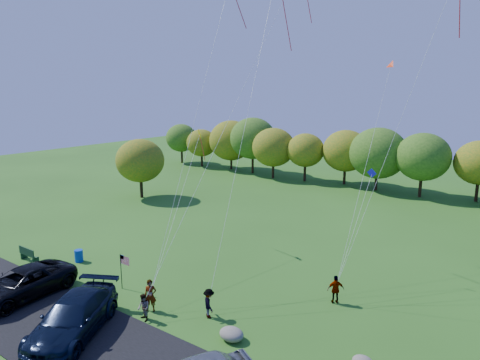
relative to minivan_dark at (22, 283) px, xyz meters
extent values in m
plane|color=#2B5D1A|center=(8.77, 3.29, -0.94)|extent=(140.00, 140.00, 0.00)
cube|color=black|center=(8.77, -0.71, -0.91)|extent=(44.00, 6.00, 0.06)
cylinder|color=#321E12|center=(-25.45, 41.47, 0.20)|extent=(0.36, 0.36, 2.29)
ellipsoid|color=#346B1A|center=(-25.45, 41.47, 3.59)|extent=(6.90, 6.90, 6.21)
cylinder|color=#321E12|center=(-21.35, 40.29, 0.24)|extent=(0.36, 0.36, 2.37)
ellipsoid|color=#2C5917|center=(-21.35, 40.29, 3.53)|extent=(6.47, 6.47, 5.82)
cylinder|color=#321E12|center=(-16.61, 40.52, 0.22)|extent=(0.36, 0.36, 2.32)
ellipsoid|color=#2C5917|center=(-16.61, 40.52, 3.13)|extent=(5.38, 5.38, 4.85)
cylinder|color=#321E12|center=(-10.96, 40.53, 0.65)|extent=(0.36, 0.36, 3.18)
ellipsoid|color=#2C5917|center=(-10.96, 40.53, 3.96)|extent=(5.29, 5.29, 4.77)
cylinder|color=#321E12|center=(-5.43, 39.46, 0.18)|extent=(0.36, 0.36, 2.24)
ellipsoid|color=#346B1A|center=(-5.43, 39.46, 3.36)|extent=(6.35, 6.35, 5.72)
cylinder|color=#321E12|center=(-1.38, 42.60, 0.44)|extent=(0.36, 0.36, 2.76)
ellipsoid|color=#2C5917|center=(-1.38, 42.60, 3.50)|extent=(5.16, 5.16, 4.64)
cylinder|color=#321E12|center=(3.17, 40.32, 0.49)|extent=(0.36, 0.36, 2.87)
ellipsoid|color=#2C5917|center=(3.17, 40.32, 3.67)|extent=(5.37, 5.37, 4.83)
cylinder|color=#321E12|center=(9.08, 39.97, 0.16)|extent=(0.36, 0.36, 2.21)
ellipsoid|color=#346B1A|center=(9.08, 39.97, 3.06)|extent=(5.50, 5.50, 4.95)
cylinder|color=#321E12|center=(13.15, 43.06, 0.21)|extent=(0.36, 0.36, 2.30)
ellipsoid|color=#346B1A|center=(13.15, 43.06, 3.23)|extent=(5.76, 5.76, 5.19)
cylinder|color=#321E12|center=(18.37, 41.98, 0.53)|extent=(0.36, 0.36, 2.94)
ellipsoid|color=#346B1A|center=(18.37, 41.98, 4.09)|extent=(6.42, 6.42, 5.78)
cylinder|color=#321E12|center=(-13.23, 21.29, 0.36)|extent=(0.36, 0.36, 2.60)
ellipsoid|color=#346B1A|center=(-13.23, 21.29, 3.48)|extent=(5.60, 5.60, 5.04)
imported|color=black|center=(0.00, 0.00, 0.00)|extent=(3.39, 6.54, 1.76)
imported|color=black|center=(6.19, -0.62, 0.08)|extent=(5.48, 7.11, 1.92)
imported|color=#4C4C59|center=(7.54, 3.43, 0.01)|extent=(0.82, 0.81, 1.90)
imported|color=#4C4C59|center=(8.00, 2.49, -0.18)|extent=(0.90, 0.80, 1.53)
imported|color=#4C4C59|center=(10.70, 4.85, -0.10)|extent=(1.24, 1.14, 1.67)
imported|color=#4C4C59|center=(15.78, 10.48, -0.07)|extent=(1.06, 0.96, 1.74)
cube|color=#13361D|center=(-5.29, 3.31, -0.49)|extent=(1.95, 0.14, 0.06)
cube|color=#13361D|center=(-5.29, 3.11, -0.16)|extent=(1.95, 0.07, 0.60)
cube|color=#13361D|center=(-6.10, 3.31, -0.71)|extent=(0.09, 0.49, 0.45)
cube|color=#13361D|center=(-4.48, 3.31, -0.71)|extent=(0.09, 0.49, 0.45)
cylinder|color=blue|center=(-2.22, 5.37, -0.49)|extent=(0.60, 0.60, 0.90)
cylinder|color=black|center=(3.90, 4.34, 0.22)|extent=(0.05, 0.05, 2.33)
cube|color=red|center=(4.32, 4.34, 1.06)|extent=(0.84, 0.56, 0.02)
cube|color=navy|center=(4.07, 4.35, 1.23)|extent=(0.34, 0.02, 0.26)
ellipsoid|color=#9E998A|center=(13.06, 3.78, -0.61)|extent=(1.33, 1.04, 0.66)
cone|color=#FF3610|center=(16.13, 16.97, 13.11)|extent=(0.80, 0.66, 0.63)
cube|color=gold|center=(2.62, 13.66, 8.12)|extent=(0.70, 0.51, 0.81)
cube|color=#1D17E9|center=(15.74, 15.79, 6.13)|extent=(0.67, 0.20, 0.66)
camera|label=1|loc=(24.79, -11.90, 11.50)|focal=32.00mm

